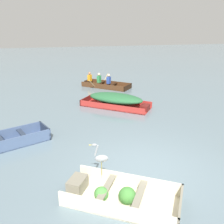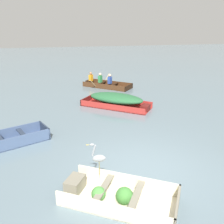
{
  "view_description": "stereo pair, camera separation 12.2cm",
  "coord_description": "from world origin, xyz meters",
  "px_view_note": "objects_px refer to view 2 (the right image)",
  "views": [
    {
      "loc": [
        -2.32,
        -5.71,
        3.92
      ],
      "look_at": [
        0.01,
        4.03,
        0.35
      ],
      "focal_mm": 40.0,
      "sensor_mm": 36.0,
      "label": 1
    },
    {
      "loc": [
        -2.21,
        -5.74,
        3.92
      ],
      "look_at": [
        0.01,
        4.03,
        0.35
      ],
      "focal_mm": 40.0,
      "sensor_mm": 36.0,
      "label": 2
    }
  ],
  "objects_px": {
    "skiff_slate_blue_mid_moored": "(8,141)",
    "heron_on_dinghy": "(98,157)",
    "dinghy_cream_foreground": "(114,195)",
    "rowboat_dark_varnish_with_crew": "(104,84)",
    "skiff_red_far_moored": "(116,100)"
  },
  "relations": [
    {
      "from": "skiff_red_far_moored",
      "to": "heron_on_dinghy",
      "type": "relative_size",
      "value": 4.08
    },
    {
      "from": "skiff_red_far_moored",
      "to": "skiff_slate_blue_mid_moored",
      "type": "bearing_deg",
      "value": -145.51
    },
    {
      "from": "heron_on_dinghy",
      "to": "dinghy_cream_foreground",
      "type": "bearing_deg",
      "value": -62.04
    },
    {
      "from": "dinghy_cream_foreground",
      "to": "heron_on_dinghy",
      "type": "bearing_deg",
      "value": 117.96
    },
    {
      "from": "skiff_red_far_moored",
      "to": "rowboat_dark_varnish_with_crew",
      "type": "xyz_separation_m",
      "value": [
        0.23,
        4.25,
        -0.19
      ]
    },
    {
      "from": "heron_on_dinghy",
      "to": "skiff_slate_blue_mid_moored",
      "type": "bearing_deg",
      "value": 130.22
    },
    {
      "from": "dinghy_cream_foreground",
      "to": "skiff_slate_blue_mid_moored",
      "type": "bearing_deg",
      "value": 128.72
    },
    {
      "from": "dinghy_cream_foreground",
      "to": "heron_on_dinghy",
      "type": "xyz_separation_m",
      "value": [
        -0.27,
        0.5,
        0.75
      ]
    },
    {
      "from": "skiff_slate_blue_mid_moored",
      "to": "skiff_red_far_moored",
      "type": "distance_m",
      "value": 5.57
    },
    {
      "from": "dinghy_cream_foreground",
      "to": "skiff_slate_blue_mid_moored",
      "type": "relative_size",
      "value": 1.1
    },
    {
      "from": "skiff_slate_blue_mid_moored",
      "to": "heron_on_dinghy",
      "type": "distance_m",
      "value": 4.12
    },
    {
      "from": "dinghy_cream_foreground",
      "to": "skiff_red_far_moored",
      "type": "relative_size",
      "value": 0.84
    },
    {
      "from": "dinghy_cream_foreground",
      "to": "skiff_slate_blue_mid_moored",
      "type": "distance_m",
      "value": 4.61
    },
    {
      "from": "dinghy_cream_foreground",
      "to": "rowboat_dark_varnish_with_crew",
      "type": "xyz_separation_m",
      "value": [
        1.94,
        11.0,
        0.04
      ]
    },
    {
      "from": "skiff_slate_blue_mid_moored",
      "to": "heron_on_dinghy",
      "type": "bearing_deg",
      "value": -49.78
    }
  ]
}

